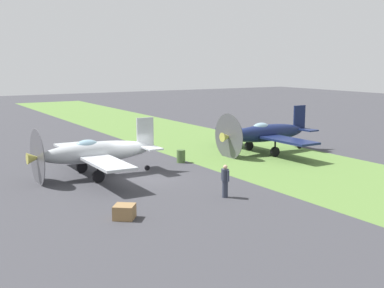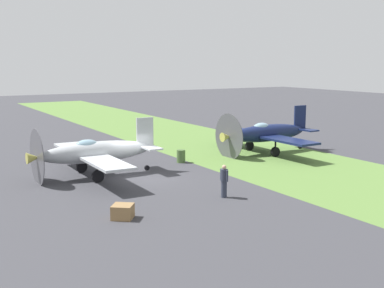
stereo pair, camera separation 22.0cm
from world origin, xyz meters
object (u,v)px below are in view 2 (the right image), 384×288
airplane_wingman (266,133)px  ground_crew_chief (224,180)px  fuel_drum (181,156)px  supply_crate (123,212)px  airplane_lead (94,152)px

airplane_wingman → ground_crew_chief: airplane_wingman is taller
ground_crew_chief → fuel_drum: ground_crew_chief is taller
fuel_drum → supply_crate: 12.91m
ground_crew_chief → airplane_wingman: bearing=129.2°
airplane_lead → supply_crate: bearing=168.6°
fuel_drum → ground_crew_chief: bearing=164.5°
ground_crew_chief → airplane_lead: bearing=-155.4°
airplane_lead → ground_crew_chief: size_ratio=5.83×
airplane_wingman → supply_crate: (-9.64, 15.91, -1.22)m
airplane_wingman → fuel_drum: (0.10, 7.44, -1.09)m
airplane_wingman → ground_crew_chief: (-8.99, 9.97, -0.63)m
ground_crew_chief → fuel_drum: size_ratio=1.92×
fuel_drum → airplane_lead: bearing=99.2°
airplane_lead → ground_crew_chief: airplane_lead is taller
airplane_wingman → ground_crew_chief: 13.44m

